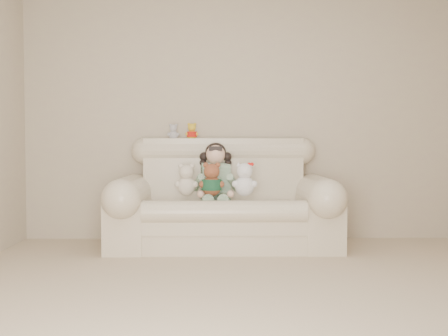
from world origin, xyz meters
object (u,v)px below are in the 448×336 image
sofa (224,193)px  white_cat (245,176)px  cream_teddy (186,177)px  seated_child (216,172)px  brown_teddy (212,176)px

sofa → white_cat: sofa is taller
white_cat → cream_teddy: size_ratio=1.06×
seated_child → white_cat: bearing=-48.5°
sofa → seated_child: 0.22m
sofa → brown_teddy: size_ratio=5.89×
brown_teddy → cream_teddy: (-0.23, 0.06, -0.01)m
sofa → brown_teddy: (-0.11, -0.15, 0.16)m
seated_child → cream_teddy: 0.32m
brown_teddy → white_cat: bearing=10.8°
sofa → seated_child: (-0.08, 0.08, 0.19)m
white_cat → seated_child: bearing=135.7°
sofa → white_cat: (0.19, -0.14, 0.17)m
white_cat → cream_teddy: 0.53m
sofa → cream_teddy: (-0.34, -0.09, 0.16)m
cream_teddy → sofa: bearing=-5.2°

